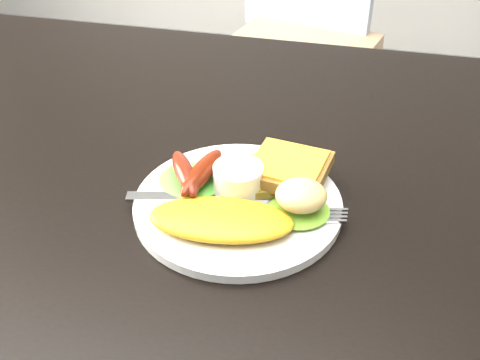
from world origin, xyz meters
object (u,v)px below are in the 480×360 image
(dining_chair, at_px, (296,53))
(person, at_px, (311,18))
(plate, at_px, (238,204))
(dining_table, at_px, (248,178))

(dining_chair, xyz_separation_m, person, (0.07, -0.32, 0.23))
(person, relative_size, plate, 5.90)
(dining_chair, height_order, plate, plate)
(dining_chair, height_order, person, person)
(dining_table, xyz_separation_m, person, (-0.01, 0.72, -0.05))
(dining_table, bearing_deg, plate, -84.48)
(dining_chair, xyz_separation_m, plate, (0.09, -1.12, 0.31))
(dining_table, distance_m, person, 0.72)
(dining_table, height_order, person, person)
(dining_table, xyz_separation_m, plate, (0.01, -0.09, 0.03))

